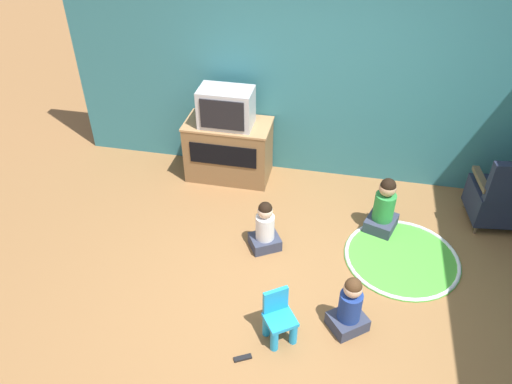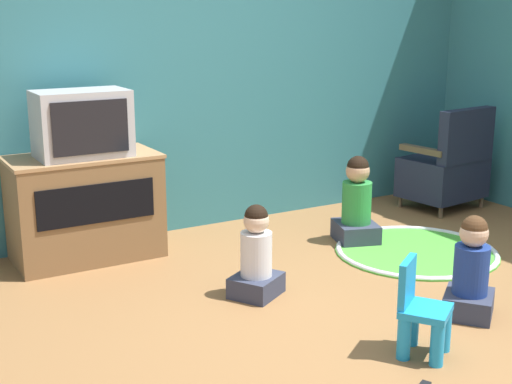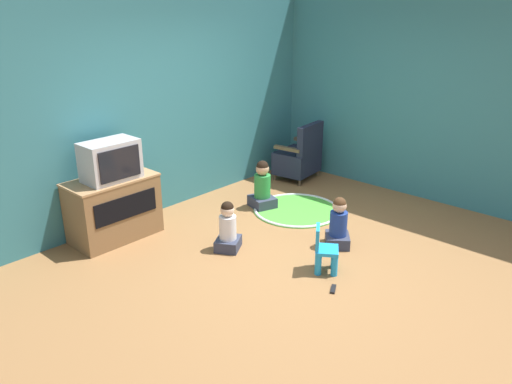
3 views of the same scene
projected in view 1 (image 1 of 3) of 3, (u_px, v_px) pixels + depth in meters
The scene contains 11 objects.
ground_plane at pixel (292, 295), 4.65m from camera, with size 30.00×30.00×0.00m, color olive.
wall_back at pixel (312, 60), 5.49m from camera, with size 5.69×0.12×2.86m.
tv_cabinet at pixel (229, 149), 6.00m from camera, with size 1.01×0.54×0.73m.
television at pixel (226, 108), 5.61m from camera, with size 0.61×0.38×0.44m.
black_armchair at pixel (505, 198), 5.26m from camera, with size 0.71×0.61×0.89m.
yellow_kid_chair at pixel (279, 320), 4.17m from camera, with size 0.33×0.33×0.49m.
play_mat at pixel (402, 258), 5.04m from camera, with size 1.16×1.16×0.04m.
child_watching_left at pixel (265, 228), 5.03m from camera, with size 0.38×0.37×0.57m.
child_watching_center at pixel (384, 208), 5.24m from camera, with size 0.38×0.41×0.65m.
child_watching_right at pixel (350, 307), 4.21m from camera, with size 0.40×0.39×0.59m.
remote_control at pixel (243, 358), 4.10m from camera, with size 0.15×0.11×0.02m.
Camera 1 is at (0.31, -3.14, 3.57)m, focal length 35.00 mm.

